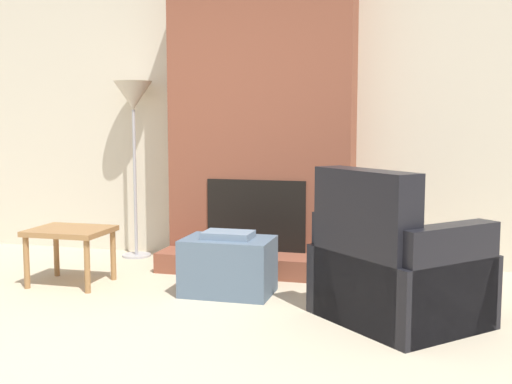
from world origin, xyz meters
TOP-DOWN VIEW (x-y plane):
  - ground_plane at (0.00, 0.00)m, footprint 24.00×24.00m
  - wall_back at (0.00, 2.69)m, footprint 7.32×0.06m
  - fireplace at (0.00, 2.42)m, footprint 1.59×0.80m
  - ottoman at (0.00, 1.42)m, footprint 0.65×0.44m
  - armchair at (1.20, 1.05)m, footprint 1.22×1.22m
  - side_table at (-1.27, 1.38)m, footprint 0.59×0.49m
  - floor_lamp_left at (-1.22, 2.45)m, footprint 0.35×0.35m

SIDE VIEW (x-z plane):
  - ground_plane at x=0.00m, z-range 0.00..0.00m
  - ottoman at x=0.00m, z-range -0.02..0.45m
  - armchair at x=1.20m, z-range -0.17..0.81m
  - side_table at x=-1.27m, z-range 0.15..0.59m
  - fireplace at x=0.00m, z-range -0.06..2.54m
  - wall_back at x=0.00m, z-range 0.00..2.60m
  - floor_lamp_left at x=-1.22m, z-range 0.60..2.23m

